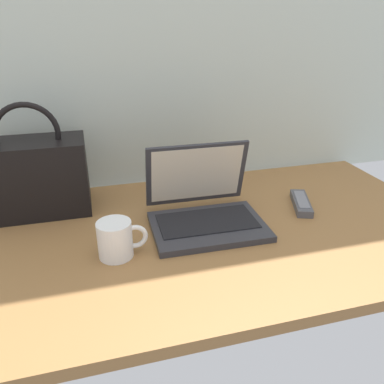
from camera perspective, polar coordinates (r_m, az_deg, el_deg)
desk at (r=1.07m, az=-2.44°, el=-6.89°), size 1.60×0.76×0.03m
laptop at (r=1.09m, az=1.80°, el=-2.31°), size 0.32×0.28×0.21m
coffee_mug at (r=0.96m, az=-11.11°, el=-6.79°), size 0.12×0.08×0.09m
remote_control_near at (r=1.24m, az=15.81°, el=-1.55°), size 0.10×0.17×0.02m
handbag at (r=1.22m, az=-22.22°, el=2.27°), size 0.30×0.16×0.33m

